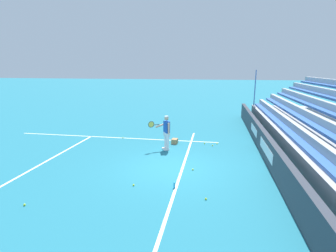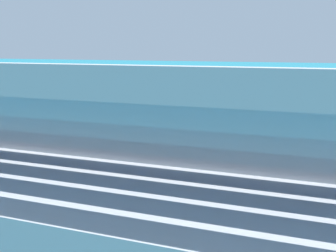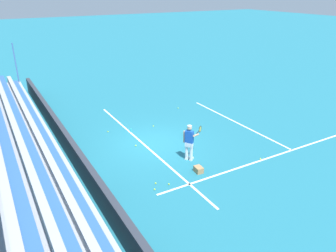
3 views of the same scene
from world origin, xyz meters
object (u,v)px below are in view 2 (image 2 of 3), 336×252
(tennis_ball_near_player, at_px, (98,119))
(tennis_ball_by_box, at_px, (55,147))
(tennis_ball_on_baseline, at_px, (214,165))
(tennis_player, at_px, (202,122))
(water_bottle, at_px, (87,140))
(ball_box_cardboard, at_px, (231,147))
(tennis_ball_far_right, at_px, (121,149))
(tennis_ball_toward_net, at_px, (104,134))
(tennis_ball_midcourt, at_px, (224,169))
(tennis_ball_stray_back, at_px, (258,132))
(tennis_ball_far_left, at_px, (228,162))

(tennis_ball_near_player, height_order, tennis_ball_by_box, same)
(tennis_ball_on_baseline, bearing_deg, tennis_player, 114.17)
(water_bottle, bearing_deg, ball_box_cardboard, 8.54)
(tennis_ball_far_right, xyz_separation_m, water_bottle, (-1.70, 0.49, 0.08))
(tennis_ball_on_baseline, height_order, tennis_ball_far_right, same)
(tennis_player, height_order, tennis_ball_far_right, tennis_player)
(tennis_ball_toward_net, bearing_deg, tennis_ball_by_box, -102.33)
(tennis_ball_near_player, bearing_deg, tennis_ball_midcourt, -37.16)
(tennis_ball_midcourt, bearing_deg, tennis_ball_on_baseline, 146.34)
(tennis_ball_stray_back, height_order, tennis_ball_midcourt, same)
(tennis_ball_midcourt, relative_size, tennis_ball_near_player, 1.00)
(ball_box_cardboard, height_order, tennis_ball_by_box, ball_box_cardboard)
(ball_box_cardboard, bearing_deg, water_bottle, -171.46)
(ball_box_cardboard, distance_m, tennis_ball_on_baseline, 2.03)
(tennis_ball_far_left, bearing_deg, tennis_ball_far_right, 175.46)
(tennis_ball_toward_net, height_order, water_bottle, water_bottle)
(tennis_ball_stray_back, relative_size, tennis_ball_midcourt, 1.00)
(tennis_ball_far_right, bearing_deg, tennis_ball_near_player, 127.65)
(tennis_ball_on_baseline, bearing_deg, tennis_ball_far_left, 53.36)
(tennis_ball_toward_net, bearing_deg, tennis_ball_far_right, -47.16)
(tennis_ball_on_baseline, relative_size, water_bottle, 0.30)
(tennis_ball_stray_back, bearing_deg, tennis_ball_far_left, -93.62)
(tennis_ball_on_baseline, relative_size, tennis_ball_near_player, 1.00)
(tennis_ball_on_baseline, height_order, tennis_ball_toward_net, same)
(tennis_ball_near_player, relative_size, tennis_ball_far_left, 1.00)
(tennis_ball_stray_back, height_order, tennis_ball_far_left, same)
(tennis_ball_toward_net, relative_size, tennis_ball_near_player, 1.00)
(tennis_ball_by_box, bearing_deg, tennis_ball_midcourt, -3.45)
(tennis_ball_far_left, bearing_deg, tennis_ball_on_baseline, -126.64)
(tennis_ball_stray_back, relative_size, tennis_ball_far_left, 1.00)
(tennis_ball_on_baseline, relative_size, tennis_ball_far_left, 1.00)
(ball_box_cardboard, bearing_deg, tennis_ball_toward_net, 173.36)
(tennis_player, relative_size, tennis_ball_toward_net, 25.98)
(tennis_ball_toward_net, relative_size, tennis_ball_by_box, 1.00)
(tennis_player, xyz_separation_m, ball_box_cardboard, (1.13, -0.26, -0.76))
(tennis_ball_midcourt, distance_m, tennis_ball_by_box, 6.21)
(tennis_ball_midcourt, height_order, tennis_ball_far_left, same)
(tennis_player, relative_size, tennis_ball_stray_back, 25.98)
(tennis_ball_stray_back, height_order, tennis_ball_near_player, same)
(ball_box_cardboard, relative_size, water_bottle, 1.82)
(tennis_ball_stray_back, bearing_deg, tennis_ball_toward_net, -157.10)
(ball_box_cardboard, xyz_separation_m, tennis_ball_by_box, (-5.95, -1.89, -0.10))
(tennis_ball_toward_net, distance_m, tennis_ball_far_right, 2.62)
(tennis_ball_toward_net, xyz_separation_m, tennis_ball_far_left, (5.61, -2.22, 0.00))
(tennis_ball_far_left, relative_size, water_bottle, 0.30)
(tennis_ball_stray_back, bearing_deg, tennis_ball_by_box, -142.17)
(tennis_ball_on_baseline, xyz_separation_m, tennis_ball_near_player, (-7.15, 5.45, 0.00))
(tennis_ball_near_player, relative_size, water_bottle, 0.30)
(ball_box_cardboard, bearing_deg, tennis_ball_on_baseline, -93.06)
(tennis_ball_midcourt, bearing_deg, tennis_ball_by_box, 176.55)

